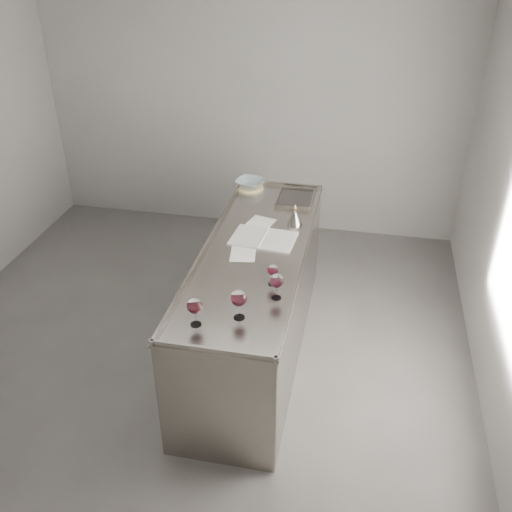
% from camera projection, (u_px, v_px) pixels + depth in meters
% --- Properties ---
extents(room_shell, '(4.54, 5.04, 2.84)m').
position_uv_depth(room_shell, '(173.00, 205.00, 3.85)').
color(room_shell, '#504E4B').
rests_on(room_shell, ground).
extents(counter, '(0.77, 2.42, 0.97)m').
position_uv_depth(counter, '(255.00, 300.00, 4.49)').
color(counter, gray).
rests_on(counter, ground).
extents(wine_glass_left, '(0.10, 0.10, 0.19)m').
position_uv_depth(wine_glass_left, '(195.00, 306.00, 3.40)').
color(wine_glass_left, white).
rests_on(wine_glass_left, counter).
extents(wine_glass_middle, '(0.10, 0.10, 0.20)m').
position_uv_depth(wine_glass_middle, '(239.00, 299.00, 3.46)').
color(wine_glass_middle, white).
rests_on(wine_glass_middle, counter).
extents(wine_glass_right, '(0.09, 0.09, 0.18)m').
position_uv_depth(wine_glass_right, '(277.00, 281.00, 3.65)').
color(wine_glass_right, white).
rests_on(wine_glass_right, counter).
extents(wine_glass_small, '(0.08, 0.08, 0.15)m').
position_uv_depth(wine_glass_small, '(273.00, 270.00, 3.80)').
color(wine_glass_small, white).
rests_on(wine_glass_small, counter).
extents(notebook, '(0.51, 0.38, 0.02)m').
position_uv_depth(notebook, '(263.00, 238.00, 4.38)').
color(notebook, silver).
rests_on(notebook, counter).
extents(loose_paper_top, '(0.27, 0.33, 0.00)m').
position_uv_depth(loose_paper_top, '(259.00, 224.00, 4.59)').
color(loose_paper_top, silver).
rests_on(loose_paper_top, counter).
extents(loose_paper_under, '(0.22, 0.29, 0.00)m').
position_uv_depth(loose_paper_under, '(243.00, 253.00, 4.20)').
color(loose_paper_under, silver).
rests_on(loose_paper_under, counter).
extents(trivet, '(0.32, 0.32, 0.02)m').
position_uv_depth(trivet, '(250.00, 187.00, 5.20)').
color(trivet, beige).
rests_on(trivet, counter).
extents(ceramic_bowl, '(0.30, 0.30, 0.06)m').
position_uv_depth(ceramic_bowl, '(250.00, 183.00, 5.18)').
color(ceramic_bowl, '#93A8AB').
rests_on(ceramic_bowl, trivet).
extents(wine_funnel, '(0.13, 0.13, 0.19)m').
position_uv_depth(wine_funnel, '(295.00, 218.00, 4.56)').
color(wine_funnel, '#A49E92').
rests_on(wine_funnel, counter).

